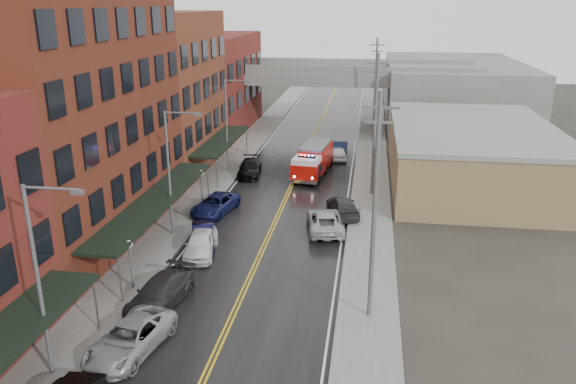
{
  "coord_description": "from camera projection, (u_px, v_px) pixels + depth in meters",
  "views": [
    {
      "loc": [
        6.75,
        -11.42,
        15.92
      ],
      "look_at": [
        1.22,
        26.05,
        3.0
      ],
      "focal_mm": 35.0,
      "sensor_mm": 36.0,
      "label": 1
    }
  ],
  "objects": [
    {
      "name": "street_lamp_0",
      "position": [
        42.0,
        271.0,
        23.49
      ],
      "size": [
        2.64,
        0.22,
        9.0
      ],
      "color": "#59595B",
      "rests_on": "ground"
    },
    {
      "name": "curb_right",
      "position": [
        351.0,
        214.0,
        44.05
      ],
      "size": [
        0.3,
        160.0,
        0.15
      ],
      "primitive_type": "cube",
      "color": "gray",
      "rests_on": "ground"
    },
    {
      "name": "brick_building_b",
      "position": [
        65.0,
        111.0,
        37.23
      ],
      "size": [
        9.0,
        20.0,
        18.0
      ],
      "primitive_type": "cube",
      "color": "#5E2518",
      "rests_on": "ground"
    },
    {
      "name": "curb_left",
      "position": [
        212.0,
        207.0,
        45.61
      ],
      "size": [
        0.3,
        160.0,
        0.15
      ],
      "primitive_type": "cube",
      "color": "gray",
      "rests_on": "ground"
    },
    {
      "name": "street_lamp_2",
      "position": [
        229.0,
        120.0,
        53.45
      ],
      "size": [
        2.64,
        0.22,
        9.0
      ],
      "color": "#59595B",
      "rests_on": "ground"
    },
    {
      "name": "parked_car_left_6",
      "position": [
        215.0,
        204.0,
        44.22
      ],
      "size": [
        3.39,
        5.5,
        1.42
      ],
      "primitive_type": "imported",
      "rotation": [
        0.0,
        0.0,
        -0.21
      ],
      "color": "#151B4E",
      "rests_on": "ground"
    },
    {
      "name": "awning_1",
      "position": [
        156.0,
        200.0,
        38.37
      ],
      "size": [
        2.6,
        18.0,
        3.09
      ],
      "color": "black",
      "rests_on": "ground"
    },
    {
      "name": "utility_pole_2",
      "position": [
        375.0,
        88.0,
        65.23
      ],
      "size": [
        1.8,
        0.24,
        12.0
      ],
      "color": "#59595B",
      "rests_on": "ground"
    },
    {
      "name": "right_far_block",
      "position": [
        452.0,
        91.0,
        78.53
      ],
      "size": [
        18.0,
        30.0,
        8.0
      ],
      "primitive_type": "cube",
      "color": "slate",
      "rests_on": "ground"
    },
    {
      "name": "parked_car_right_3",
      "position": [
        339.0,
        148.0,
        60.79
      ],
      "size": [
        1.82,
        5.06,
        1.66
      ],
      "primitive_type": "imported",
      "rotation": [
        0.0,
        0.0,
        3.15
      ],
      "color": "black",
      "rests_on": "ground"
    },
    {
      "name": "utility_pole_1",
      "position": [
        375.0,
        123.0,
        46.51
      ],
      "size": [
        1.8,
        0.24,
        12.0
      ],
      "color": "#59595B",
      "rests_on": "ground"
    },
    {
      "name": "tan_building",
      "position": [
        470.0,
        156.0,
        51.2
      ],
      "size": [
        14.0,
        22.0,
        5.0
      ],
      "primitive_type": "cube",
      "color": "#93774F",
      "rests_on": "ground"
    },
    {
      "name": "fire_truck",
      "position": [
        313.0,
        160.0,
        53.6
      ],
      "size": [
        3.87,
        8.03,
        2.84
      ],
      "rotation": [
        0.0,
        0.0,
        -0.12
      ],
      "color": "#B90F08",
      "rests_on": "ground"
    },
    {
      "name": "parked_car_right_0",
      "position": [
        325.0,
        221.0,
        40.82
      ],
      "size": [
        3.35,
        5.76,
        1.51
      ],
      "primitive_type": "imported",
      "rotation": [
        0.0,
        0.0,
        3.3
      ],
      "color": "#B0B3B9",
      "rests_on": "ground"
    },
    {
      "name": "overpass",
      "position": [
        319.0,
        82.0,
        72.89
      ],
      "size": [
        40.0,
        10.0,
        7.5
      ],
      "color": "slate",
      "rests_on": "ground"
    },
    {
      "name": "street_lamp_1",
      "position": [
        172.0,
        166.0,
        38.47
      ],
      "size": [
        2.64,
        0.22,
        9.0
      ],
      "color": "#59595B",
      "rests_on": "ground"
    },
    {
      "name": "parked_car_left_5",
      "position": [
        203.0,
        235.0,
        38.47
      ],
      "size": [
        2.67,
        4.44,
        1.38
      ],
      "primitive_type": "imported",
      "rotation": [
        0.0,
        0.0,
        0.31
      ],
      "color": "black",
      "rests_on": "ground"
    },
    {
      "name": "brick_building_far",
      "position": [
        211.0,
        84.0,
        70.97
      ],
      "size": [
        9.0,
        20.0,
        12.0
      ],
      "primitive_type": "cube",
      "color": "maroon",
      "rests_on": "ground"
    },
    {
      "name": "awning_2",
      "position": [
        221.0,
        141.0,
        54.76
      ],
      "size": [
        2.6,
        13.0,
        3.09
      ],
      "color": "black",
      "rests_on": "ground"
    },
    {
      "name": "sidewalk_left",
      "position": [
        192.0,
        206.0,
        45.84
      ],
      "size": [
        3.0,
        160.0,
        0.15
      ],
      "primitive_type": "cube",
      "color": "slate",
      "rests_on": "ground"
    },
    {
      "name": "parked_car_right_2",
      "position": [
        338.0,
        153.0,
        59.29
      ],
      "size": [
        2.24,
        4.45,
        1.46
      ],
      "primitive_type": "imported",
      "rotation": [
        0.0,
        0.0,
        3.27
      ],
      "color": "white",
      "rests_on": "ground"
    },
    {
      "name": "parked_car_right_1",
      "position": [
        343.0,
        207.0,
        43.75
      ],
      "size": [
        3.15,
        5.28,
        1.44
      ],
      "primitive_type": "imported",
      "rotation": [
        0.0,
        0.0,
        3.39
      ],
      "color": "#2A2A2D",
      "rests_on": "ground"
    },
    {
      "name": "parked_car_left_3",
      "position": [
        160.0,
        293.0,
        30.69
      ],
      "size": [
        3.01,
        5.61,
        1.54
      ],
      "primitive_type": "imported",
      "rotation": [
        0.0,
        0.0,
        -0.17
      ],
      "color": "#28282B",
      "rests_on": "ground"
    },
    {
      "name": "brick_building_c",
      "position": [
        161.0,
        93.0,
        54.1
      ],
      "size": [
        9.0,
        15.0,
        15.0
      ],
      "primitive_type": "cube",
      "color": "brown",
      "rests_on": "ground"
    },
    {
      "name": "globe_lamp_2",
      "position": [
        201.0,
        180.0,
        44.99
      ],
      "size": [
        0.44,
        0.44,
        3.12
      ],
      "color": "#59595B",
      "rests_on": "ground"
    },
    {
      "name": "parked_car_left_4",
      "position": [
        201.0,
        243.0,
        36.9
      ],
      "size": [
        2.47,
        4.89,
        1.6
      ],
      "primitive_type": "imported",
      "rotation": [
        0.0,
        0.0,
        0.13
      ],
      "color": "white",
      "rests_on": "ground"
    },
    {
      "name": "utility_pole_0",
      "position": [
        375.0,
        206.0,
        27.78
      ],
      "size": [
        1.8,
        0.24,
        12.0
      ],
      "color": "#59595B",
      "rests_on": "ground"
    },
    {
      "name": "parked_car_left_2",
      "position": [
        130.0,
        338.0,
        26.64
      ],
      "size": [
        3.41,
        5.71,
        1.49
      ],
      "primitive_type": "imported",
      "rotation": [
        0.0,
        0.0,
        -0.18
      ],
      "color": "#979B9F",
      "rests_on": "ground"
    },
    {
      "name": "parked_car_left_7",
      "position": [
        250.0,
        168.0,
        53.85
      ],
      "size": [
        2.62,
        5.27,
        1.47
      ],
      "primitive_type": "imported",
      "rotation": [
        0.0,
        0.0,
        0.11
      ],
      "color": "black",
      "rests_on": "ground"
    },
    {
      "name": "globe_lamp_1",
      "position": [
        130.0,
        254.0,
        31.89
      ],
      "size": [
        0.44,
        0.44,
        3.12
      ],
      "color": "#59595B",
      "rests_on": "ground"
    },
    {
      "name": "road",
      "position": [
        280.0,
        211.0,
        44.85
      ],
      "size": [
        11.0,
        160.0,
        0.02
      ],
      "primitive_type": "cube",
      "color": "black",
      "rests_on": "ground"
    },
    {
      "name": "sidewalk_right",
      "position": [
        372.0,
        215.0,
        43.82
      ],
      "size": [
        3.0,
        160.0,
        0.15
      ],
      "primitive_type": "cube",
      "color": "slate",
      "rests_on": "ground"
    }
  ]
}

